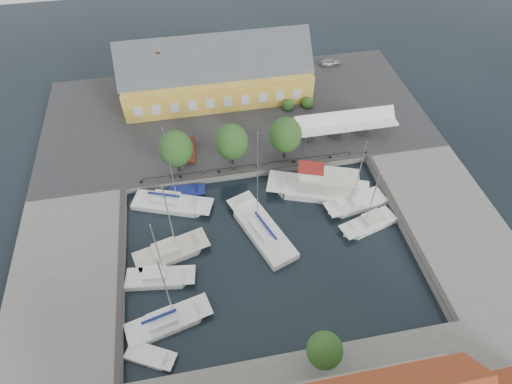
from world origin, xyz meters
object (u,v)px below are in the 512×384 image
center_sailboat (262,231)px  launch_nw (186,192)px  tent_canopy (345,122)px  launch_sw (150,357)px  west_boat_c (159,278)px  east_boat_a (357,203)px  warehouse (212,74)px  west_boat_d (167,322)px  east_boat_b (369,224)px  west_boat_a (171,204)px  car_silver (331,62)px  trawler (322,187)px  west_boat_b (170,253)px  car_red (189,149)px

center_sailboat → launch_nw: 11.62m
tent_canopy → launch_sw: (-27.54, -26.08, -3.59)m
center_sailboat → west_boat_c: 12.87m
tent_canopy → east_boat_a: east_boat_a is taller
warehouse → launch_sw: warehouse is taller
tent_canopy → west_boat_c: 32.02m
west_boat_c → west_boat_d: size_ratio=0.89×
east_boat_b → launch_sw: 28.32m
west_boat_c → center_sailboat: bearing=18.7°
center_sailboat → launch_nw: center_sailboat is taller
west_boat_a → launch_sw: west_boat_a is taller
warehouse → west_boat_c: size_ratio=2.78×
west_boat_a → center_sailboat: bearing=-30.9°
tent_canopy → west_boat_c: west_boat_c is taller
car_silver → center_sailboat: 36.85m
launch_sw → west_boat_d: bearing=60.6°
warehouse → trawler: warehouse is taller
center_sailboat → east_boat_a: center_sailboat is taller
car_silver → center_sailboat: bearing=150.1°
launch_nw → warehouse: bearing=72.9°
trawler → launch_sw: trawler is taller
tent_canopy → east_boat_a: size_ratio=1.24×
launch_nw → west_boat_b: bearing=-105.3°
launch_sw → launch_nw: launch_sw is taller
center_sailboat → west_boat_c: bearing=-161.3°
east_boat_b → west_boat_a: west_boat_a is taller
east_boat_b → car_silver: bearing=80.7°
center_sailboat → launch_nw: bearing=136.3°
warehouse → launch_nw: size_ratio=5.74×
west_boat_d → car_red: bearing=79.6°
tent_canopy → west_boat_a: west_boat_a is taller
east_boat_a → launch_sw: size_ratio=2.20×
tent_canopy → west_boat_d: size_ratio=1.21×
tent_canopy → west_boat_c: (-26.40, -17.80, -3.42)m
center_sailboat → launch_sw: bearing=-137.0°
warehouse → west_boat_d: 38.20m
west_boat_c → launch_sw: size_ratio=2.01×
west_boat_a → west_boat_d: (-1.18, -15.54, -0.00)m
car_red → launch_nw: (-1.12, -6.21, -1.66)m
tent_canopy → west_boat_a: 25.94m
east_boat_a → west_boat_a: bearing=169.7°
tent_canopy → car_silver: (3.97, 18.35, -2.09)m
car_silver → center_sailboat: (-18.18, -32.03, -1.24)m
east_boat_b → launch_nw: east_boat_b is taller
west_boat_b → west_boat_d: 8.34m
car_red → west_boat_c: bearing=-101.0°
west_boat_b → west_boat_c: (-1.32, -3.13, 0.00)m
warehouse → west_boat_b: (-8.48, -28.53, -4.17)m
west_boat_a → launch_nw: 2.69m
trawler → launch_sw: 28.04m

